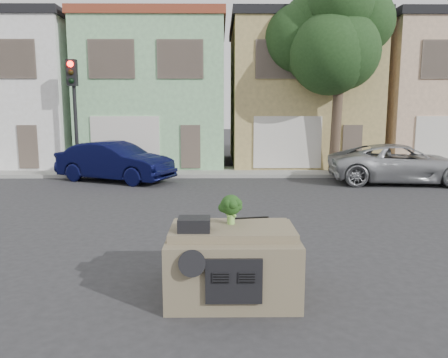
{
  "coord_description": "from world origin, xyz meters",
  "views": [
    {
      "loc": [
        -0.2,
        -9.71,
        2.91
      ],
      "look_at": [
        -0.09,
        0.5,
        1.3
      ],
      "focal_mm": 35.0,
      "sensor_mm": 36.0,
      "label": 1
    }
  ],
  "objects_px": {
    "navy_sedan": "(116,181)",
    "silver_pickup": "(400,183)",
    "traffic_signal": "(75,119)",
    "broccoli": "(231,209)"
  },
  "relations": [
    {
      "from": "navy_sedan",
      "to": "traffic_signal",
      "type": "relative_size",
      "value": 0.97
    },
    {
      "from": "navy_sedan",
      "to": "silver_pickup",
      "type": "bearing_deg",
      "value": -68.71
    },
    {
      "from": "navy_sedan",
      "to": "traffic_signal",
      "type": "height_order",
      "value": "traffic_signal"
    },
    {
      "from": "navy_sedan",
      "to": "broccoli",
      "type": "relative_size",
      "value": 10.26
    },
    {
      "from": "navy_sedan",
      "to": "silver_pickup",
      "type": "distance_m",
      "value": 11.65
    },
    {
      "from": "broccoli",
      "to": "traffic_signal",
      "type": "bearing_deg",
      "value": 117.49
    },
    {
      "from": "traffic_signal",
      "to": "broccoli",
      "type": "relative_size",
      "value": 10.55
    },
    {
      "from": "silver_pickup",
      "to": "traffic_signal",
      "type": "bearing_deg",
      "value": 87.56
    },
    {
      "from": "traffic_signal",
      "to": "broccoli",
      "type": "bearing_deg",
      "value": -62.51
    },
    {
      "from": "navy_sedan",
      "to": "traffic_signal",
      "type": "distance_m",
      "value": 3.47
    }
  ]
}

